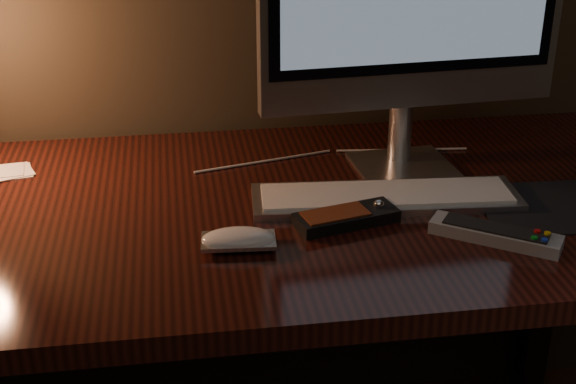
{
  "coord_description": "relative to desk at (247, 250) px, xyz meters",
  "views": [
    {
      "loc": [
        -0.12,
        0.6,
        1.36
      ],
      "look_at": [
        0.05,
        1.73,
        0.83
      ],
      "focal_mm": 50.0,
      "sensor_mm": 36.0,
      "label": 1
    }
  ],
  "objects": [
    {
      "name": "mousepad",
      "position": [
        0.52,
        -0.16,
        0.13
      ],
      "size": [
        0.26,
        0.22,
        0.0
      ],
      "primitive_type": "cube",
      "rotation": [
        0.0,
        0.0,
        -0.04
      ],
      "color": "black",
      "rests_on": "desk"
    },
    {
      "name": "papers",
      "position": [
        -0.45,
        0.13,
        0.13
      ],
      "size": [
        0.13,
        0.1,
        0.01
      ],
      "primitive_type": "cube",
      "rotation": [
        0.0,
        0.0,
        0.23
      ],
      "color": "white",
      "rests_on": "desk"
    },
    {
      "name": "keyboard",
      "position": [
        0.24,
        -0.09,
        0.14
      ],
      "size": [
        0.48,
        0.16,
        0.02
      ],
      "primitive_type": "cube",
      "rotation": [
        0.0,
        0.0,
        -0.07
      ],
      "color": "silver",
      "rests_on": "desk"
    },
    {
      "name": "cable",
      "position": [
        0.19,
        0.11,
        0.13
      ],
      "size": [
        0.55,
        0.02,
        0.0
      ],
      "primitive_type": "cylinder",
      "rotation": [
        0.0,
        1.57,
        0.04
      ],
      "color": "white",
      "rests_on": "desk"
    },
    {
      "name": "mouse",
      "position": [
        -0.03,
        -0.22,
        0.14
      ],
      "size": [
        0.12,
        0.07,
        0.02
      ],
      "primitive_type": "ellipsoid",
      "rotation": [
        0.0,
        0.0,
        -0.08
      ],
      "color": "white",
      "rests_on": "desk"
    },
    {
      "name": "desk",
      "position": [
        0.0,
        0.0,
        0.0
      ],
      "size": [
        1.6,
        0.75,
        0.75
      ],
      "color": "black",
      "rests_on": "ground"
    },
    {
      "name": "tv_remote",
      "position": [
        0.37,
        -0.26,
        0.14
      ],
      "size": [
        0.2,
        0.16,
        0.03
      ],
      "rotation": [
        0.0,
        0.0,
        -0.61
      ],
      "color": "gray",
      "rests_on": "desk"
    },
    {
      "name": "media_remote",
      "position": [
        0.15,
        -0.16,
        0.14
      ],
      "size": [
        0.18,
        0.1,
        0.03
      ],
      "rotation": [
        0.0,
        0.0,
        0.24
      ],
      "color": "black",
      "rests_on": "desk"
    }
  ]
}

